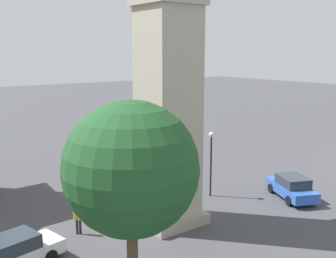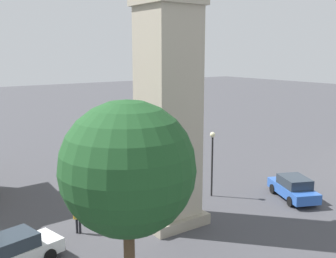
# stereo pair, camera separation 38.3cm
# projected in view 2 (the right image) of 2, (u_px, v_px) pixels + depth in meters

# --- Properties ---
(ground_plane) EXTENTS (200.00, 200.00, 0.00)m
(ground_plane) POSITION_uv_depth(u_px,v_px,m) (168.00, 221.00, 23.26)
(ground_plane) COLOR #424247
(car_blue_kerb) EXTENTS (3.24, 4.46, 1.53)m
(car_blue_kerb) POSITION_uv_depth(u_px,v_px,m) (293.00, 188.00, 26.59)
(car_blue_kerb) COLOR #2D5BB7
(car_blue_kerb) RESTS_ON ground
(car_red_corner) EXTENTS (4.38, 2.49, 1.53)m
(car_red_corner) POSITION_uv_depth(u_px,v_px,m) (14.00, 251.00, 18.20)
(car_red_corner) COLOR white
(car_red_corner) RESTS_ON ground
(car_white_side) EXTENTS (4.32, 3.80, 1.53)m
(car_white_side) POSITION_uv_depth(u_px,v_px,m) (159.00, 159.00, 33.83)
(car_white_side) COLOR #236B38
(car_white_side) RESTS_ON ground
(pedestrian) EXTENTS (0.40, 0.44, 1.69)m
(pedestrian) POSITION_uv_depth(u_px,v_px,m) (78.00, 215.00, 21.49)
(pedestrian) COLOR black
(pedestrian) RESTS_ON ground
(tree) EXTENTS (5.20, 5.20, 7.82)m
(tree) POSITION_uv_depth(u_px,v_px,m) (128.00, 169.00, 15.26)
(tree) COLOR brown
(tree) RESTS_ON ground
(lamp_post) EXTENTS (0.36, 0.36, 4.37)m
(lamp_post) POSITION_uv_depth(u_px,v_px,m) (212.00, 153.00, 26.75)
(lamp_post) COLOR black
(lamp_post) RESTS_ON ground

